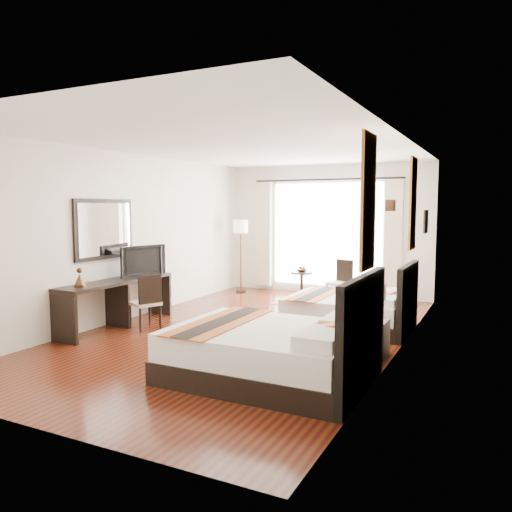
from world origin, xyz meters
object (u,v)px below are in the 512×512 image
at_px(desk_chair, 146,312).
at_px(side_table, 302,284).
at_px(bed_far, 352,311).
at_px(floor_lamp, 241,231).
at_px(console_desk, 117,303).
at_px(nightstand, 370,339).
at_px(television, 140,260).
at_px(table_lamp, 376,294).
at_px(fruit_bowl, 302,270).
at_px(vase, 371,315).
at_px(window_chair, 340,290).
at_px(bed_near, 275,351).

distance_m(desk_chair, side_table, 3.85).
distance_m(bed_far, floor_lamp, 3.96).
bearing_deg(console_desk, nightstand, 2.95).
distance_m(desk_chair, floor_lamp, 3.82).
distance_m(television, desk_chair, 0.98).
bearing_deg(table_lamp, bed_far, 117.16).
relative_size(bed_far, fruit_bowl, 8.62).
height_order(nightstand, vase, vase).
bearing_deg(bed_far, window_chair, 112.61).
relative_size(console_desk, fruit_bowl, 10.06).
relative_size(table_lamp, side_table, 0.79).
bearing_deg(floor_lamp, bed_far, -34.39).
relative_size(console_desk, television, 2.48).
relative_size(nightstand, console_desk, 0.22).
distance_m(nightstand, console_desk, 3.98).
bearing_deg(desk_chair, window_chair, -98.39).
distance_m(bed_far, fruit_bowl, 2.80).
xyz_separation_m(bed_near, floor_lamp, (-3.01, 4.82, 1.04)).
height_order(vase, console_desk, console_desk).
bearing_deg(vase, side_table, 122.51).
height_order(table_lamp, vase, table_lamp).
distance_m(bed_near, nightstand, 1.48).
bearing_deg(vase, nightstand, 104.50).
bearing_deg(side_table, console_desk, -113.74).
bearing_deg(table_lamp, side_table, 124.36).
relative_size(desk_chair, side_table, 1.62).
distance_m(console_desk, window_chair, 4.30).
height_order(bed_far, side_table, bed_far).
height_order(bed_near, bed_far, bed_near).
distance_m(bed_near, console_desk, 3.39).
bearing_deg(nightstand, window_chair, 113.24).
height_order(bed_far, floor_lamp, floor_lamp).
bearing_deg(side_table, television, -116.97).
xyz_separation_m(desk_chair, floor_lamp, (-0.27, 3.65, 1.09)).
relative_size(vase, floor_lamp, 0.09).
xyz_separation_m(nightstand, table_lamp, (0.02, 0.14, 0.55)).
relative_size(bed_far, window_chair, 2.19).
height_order(bed_near, side_table, bed_near).
height_order(nightstand, desk_chair, desk_chair).
relative_size(nightstand, table_lamp, 1.16).
bearing_deg(television, vase, -83.62).
distance_m(bed_far, nightstand, 1.53).
xyz_separation_m(desk_chair, side_table, (1.18, 3.66, 0.00)).
distance_m(bed_near, side_table, 5.07).
bearing_deg(vase, table_lamp, 92.63).
height_order(nightstand, floor_lamp, floor_lamp).
distance_m(bed_near, window_chair, 4.55).
bearing_deg(desk_chair, television, -20.45).
bearing_deg(window_chair, nightstand, 41.48).
xyz_separation_m(bed_near, console_desk, (-3.21, 1.06, 0.06)).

